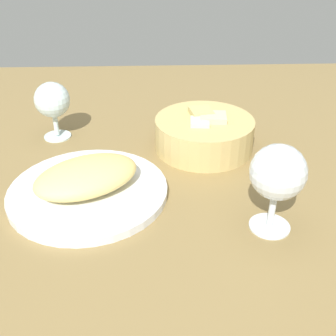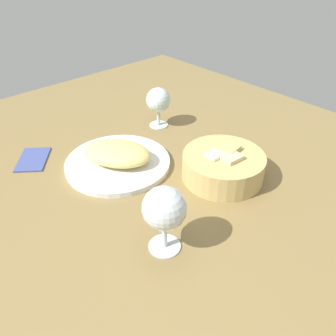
# 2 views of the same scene
# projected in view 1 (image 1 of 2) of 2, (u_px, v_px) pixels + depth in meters

# --- Properties ---
(ground_plane) EXTENTS (1.40, 1.40, 0.02)m
(ground_plane) POSITION_uv_depth(u_px,v_px,m) (141.00, 199.00, 0.70)
(ground_plane) COLOR olive
(plate) EXTENTS (0.26, 0.26, 0.01)m
(plate) POSITION_uv_depth(u_px,v_px,m) (88.00, 192.00, 0.69)
(plate) COLOR white
(plate) RESTS_ON ground_plane
(omelette) EXTENTS (0.21, 0.18, 0.05)m
(omelette) POSITION_uv_depth(u_px,v_px,m) (86.00, 177.00, 0.67)
(omelette) COLOR #EED178
(omelette) RESTS_ON plate
(lettuce_garnish) EXTENTS (0.05, 0.05, 0.01)m
(lettuce_garnish) POSITION_uv_depth(u_px,v_px,m) (74.00, 168.00, 0.73)
(lettuce_garnish) COLOR #498337
(lettuce_garnish) RESTS_ON plate
(bread_basket) EXTENTS (0.19, 0.19, 0.07)m
(bread_basket) POSITION_uv_depth(u_px,v_px,m) (204.00, 133.00, 0.82)
(bread_basket) COLOR tan
(bread_basket) RESTS_ON ground_plane
(wine_glass_near) EXTENTS (0.08, 0.08, 0.14)m
(wine_glass_near) POSITION_uv_depth(u_px,v_px,m) (278.00, 175.00, 0.58)
(wine_glass_near) COLOR silver
(wine_glass_near) RESTS_ON ground_plane
(wine_glass_far) EXTENTS (0.07, 0.07, 0.12)m
(wine_glass_far) POSITION_uv_depth(u_px,v_px,m) (52.00, 102.00, 0.84)
(wine_glass_far) COLOR silver
(wine_glass_far) RESTS_ON ground_plane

